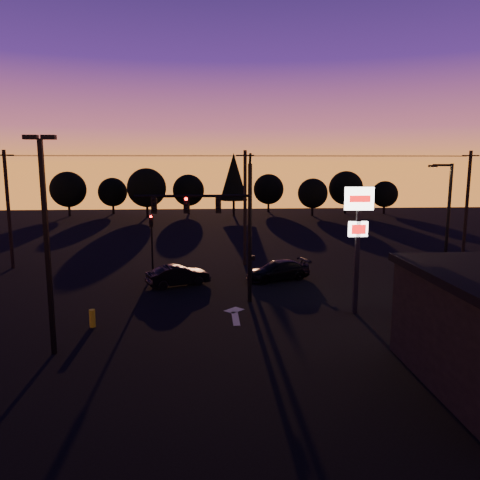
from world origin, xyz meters
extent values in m
plane|color=black|center=(0.00, 0.00, 0.00)|extent=(120.00, 120.00, 0.00)
cube|color=beige|center=(0.50, 1.00, 0.01)|extent=(0.35, 2.20, 0.01)
cube|color=beige|center=(0.50, 2.40, 0.01)|extent=(1.20, 1.20, 0.01)
cylinder|color=black|center=(1.50, 4.00, 4.00)|extent=(0.24, 0.24, 8.00)
cylinder|color=black|center=(1.50, 4.00, 8.20)|extent=(0.14, 0.52, 0.76)
cylinder|color=black|center=(-1.75, 4.00, 6.20)|extent=(6.50, 0.16, 0.16)
cube|color=black|center=(-0.30, 4.00, 5.70)|extent=(0.32, 0.22, 0.95)
sphere|color=black|center=(-0.30, 3.87, 6.05)|extent=(0.18, 0.18, 0.18)
sphere|color=black|center=(-0.30, 3.87, 5.75)|extent=(0.18, 0.18, 0.18)
sphere|color=black|center=(-0.30, 3.87, 5.45)|extent=(0.18, 0.18, 0.18)
cube|color=black|center=(-2.10, 4.00, 5.70)|extent=(0.32, 0.22, 0.95)
sphere|color=#FF0705|center=(-2.10, 3.87, 6.05)|extent=(0.18, 0.18, 0.18)
sphere|color=black|center=(-2.10, 3.87, 5.75)|extent=(0.18, 0.18, 0.18)
sphere|color=black|center=(-2.10, 3.87, 5.45)|extent=(0.18, 0.18, 0.18)
cube|color=black|center=(-3.90, 4.00, 5.70)|extent=(0.32, 0.22, 0.95)
sphere|color=black|center=(-3.90, 3.87, 6.05)|extent=(0.18, 0.18, 0.18)
sphere|color=black|center=(-3.90, 3.87, 5.75)|extent=(0.18, 0.18, 0.18)
sphere|color=black|center=(-3.90, 3.87, 5.45)|extent=(0.18, 0.18, 0.18)
cube|color=black|center=(1.68, 4.00, 2.60)|extent=(0.22, 0.18, 0.28)
cylinder|color=black|center=(-5.00, 11.50, 1.80)|extent=(0.14, 0.14, 3.60)
cube|color=black|center=(-5.00, 11.50, 3.90)|extent=(0.30, 0.20, 0.90)
sphere|color=#FF0705|center=(-5.00, 11.38, 4.22)|extent=(0.18, 0.18, 0.18)
sphere|color=black|center=(-5.00, 11.38, 3.94)|extent=(0.18, 0.18, 0.18)
sphere|color=black|center=(-5.00, 11.38, 3.66)|extent=(0.18, 0.18, 0.18)
cube|color=black|center=(-7.50, -3.00, 4.50)|extent=(0.18, 0.18, 9.00)
cube|color=black|center=(-7.85, -3.00, 9.05)|extent=(0.55, 0.30, 0.18)
cube|color=black|center=(-7.15, -3.00, 9.05)|extent=(0.55, 0.30, 0.18)
cube|color=black|center=(7.00, 1.50, 3.20)|extent=(0.22, 0.22, 6.40)
cube|color=white|center=(7.00, 1.50, 6.20)|extent=(1.50, 0.25, 1.20)
cube|color=red|center=(7.00, 1.36, 6.20)|extent=(1.10, 0.02, 0.35)
cube|color=white|center=(7.00, 1.50, 4.60)|extent=(1.00, 0.22, 0.80)
cube|color=red|center=(7.00, 1.37, 4.60)|extent=(0.75, 0.02, 0.50)
cylinder|color=black|center=(14.00, 5.50, 4.00)|extent=(0.20, 0.20, 8.00)
cylinder|color=black|center=(13.40, 5.50, 7.90)|extent=(1.20, 0.14, 0.14)
cube|color=black|center=(12.80, 5.50, 7.85)|extent=(0.50, 0.22, 0.14)
plane|color=#FFB759|center=(12.80, 5.50, 7.77)|extent=(0.35, 0.35, 0.00)
cylinder|color=black|center=(-16.00, 14.00, 4.50)|extent=(0.26, 0.26, 9.00)
cube|color=black|center=(-16.00, 14.00, 8.60)|extent=(1.40, 0.10, 0.10)
cylinder|color=black|center=(2.00, 14.00, 4.50)|extent=(0.26, 0.26, 9.00)
cube|color=black|center=(2.00, 14.00, 8.60)|extent=(1.40, 0.10, 0.10)
cylinder|color=black|center=(20.00, 14.00, 4.50)|extent=(0.26, 0.26, 9.00)
cube|color=black|center=(20.00, 14.00, 8.60)|extent=(1.40, 0.10, 0.10)
cylinder|color=black|center=(-7.00, 13.40, 8.55)|extent=(18.00, 0.02, 0.02)
cylinder|color=black|center=(-7.00, 14.00, 8.60)|extent=(18.00, 0.02, 0.02)
cylinder|color=black|center=(-7.00, 14.60, 8.55)|extent=(18.00, 0.02, 0.02)
cylinder|color=black|center=(11.00, 13.40, 8.55)|extent=(18.00, 0.02, 0.02)
cylinder|color=black|center=(11.00, 14.00, 8.60)|extent=(18.00, 0.02, 0.02)
cylinder|color=black|center=(11.00, 14.60, 8.55)|extent=(18.00, 0.02, 0.02)
cube|color=black|center=(9.00, -3.48, 1.40)|extent=(2.20, 0.05, 1.60)
cylinder|color=gold|center=(-6.65, 0.21, 0.45)|extent=(0.30, 0.30, 0.89)
cylinder|color=black|center=(-22.00, 50.00, 0.81)|extent=(0.36, 0.36, 1.62)
sphere|color=black|center=(-22.00, 50.00, 4.06)|extent=(5.36, 5.36, 5.36)
cylinder|color=black|center=(-16.00, 53.00, 0.69)|extent=(0.36, 0.36, 1.38)
sphere|color=black|center=(-16.00, 53.00, 3.44)|extent=(4.54, 4.54, 4.54)
cylinder|color=black|center=(-10.00, 48.00, 0.88)|extent=(0.36, 0.36, 1.75)
sphere|color=black|center=(-10.00, 48.00, 4.38)|extent=(5.77, 5.78, 5.78)
cylinder|color=black|center=(-4.00, 52.00, 0.75)|extent=(0.36, 0.36, 1.50)
sphere|color=black|center=(-4.00, 52.00, 3.75)|extent=(4.95, 4.95, 4.95)
cylinder|color=black|center=(3.00, 49.00, 1.19)|extent=(0.36, 0.36, 2.38)
cone|color=black|center=(3.00, 49.00, 5.94)|extent=(4.18, 4.18, 7.12)
cylinder|color=black|center=(9.00, 54.00, 0.75)|extent=(0.36, 0.36, 1.50)
sphere|color=black|center=(9.00, 54.00, 3.75)|extent=(4.95, 4.95, 4.95)
cylinder|color=black|center=(15.00, 48.00, 0.69)|extent=(0.36, 0.36, 1.38)
sphere|color=black|center=(15.00, 48.00, 3.44)|extent=(4.54, 4.54, 4.54)
cylinder|color=black|center=(21.00, 51.00, 0.81)|extent=(0.36, 0.36, 1.62)
sphere|color=black|center=(21.00, 51.00, 4.06)|extent=(5.36, 5.36, 5.36)
cylinder|color=black|center=(27.00, 50.00, 0.62)|extent=(0.36, 0.36, 1.25)
sphere|color=black|center=(27.00, 50.00, 3.12)|extent=(4.12, 4.12, 4.12)
imported|color=black|center=(-2.91, 7.93, 0.68)|extent=(4.36, 2.93, 1.36)
imported|color=black|center=(3.92, 9.04, 0.66)|extent=(4.91, 3.29, 1.32)
camera|label=1|loc=(-0.85, -22.40, 8.06)|focal=35.00mm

